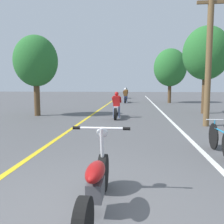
# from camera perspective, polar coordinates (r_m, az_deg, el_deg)

# --- Properties ---
(ground_plane) EXTENTS (120.00, 120.00, 0.00)m
(ground_plane) POSITION_cam_1_polar(r_m,az_deg,el_deg) (3.41, -8.30, -23.10)
(ground_plane) COLOR #515154
(lane_stripe_center) EXTENTS (0.14, 48.00, 0.01)m
(lane_stripe_center) POSITION_cam_1_polar(r_m,az_deg,el_deg) (15.17, -3.80, 0.05)
(lane_stripe_center) COLOR yellow
(lane_stripe_center) RESTS_ON ground
(lane_stripe_edge) EXTENTS (0.14, 48.00, 0.01)m
(lane_stripe_edge) POSITION_cam_1_polar(r_m,az_deg,el_deg) (15.08, 12.00, -0.12)
(lane_stripe_edge) COLOR white
(lane_stripe_edge) RESTS_ON ground
(utility_pole) EXTENTS (1.10, 0.24, 5.53)m
(utility_pole) POSITION_cam_1_polar(r_m,az_deg,el_deg) (10.53, 22.28, 12.34)
(utility_pole) COLOR brown
(utility_pole) RESTS_ON ground
(roadside_tree_right_near) EXTENTS (2.71, 2.44, 5.13)m
(roadside_tree_right_near) POSITION_cam_1_polar(r_m,az_deg,el_deg) (15.34, 21.72, 12.92)
(roadside_tree_right_near) COLOR #513A23
(roadside_tree_right_near) RESTS_ON ground
(roadside_tree_right_far) EXTENTS (3.11, 2.80, 5.19)m
(roadside_tree_right_far) POSITION_cam_1_polar(r_m,az_deg,el_deg) (23.73, 13.82, 10.32)
(roadside_tree_right_far) COLOR #513A23
(roadside_tree_right_far) RESTS_ON ground
(roadside_tree_left) EXTENTS (2.41, 2.17, 4.39)m
(roadside_tree_left) POSITION_cam_1_polar(r_m,az_deg,el_deg) (13.85, -17.88, 11.50)
(roadside_tree_left) COLOR #513A23
(roadside_tree_left) RESTS_ON ground
(motorcycle_foreground) EXTENTS (0.86, 2.06, 1.07)m
(motorcycle_foreground) POSITION_cam_1_polar(r_m,az_deg,el_deg) (3.23, -3.86, -16.83)
(motorcycle_foreground) COLOR black
(motorcycle_foreground) RESTS_ON ground
(motorcycle_rider_lead) EXTENTS (0.50, 2.12, 1.36)m
(motorcycle_rider_lead) POSITION_cam_1_polar(r_m,az_deg,el_deg) (12.27, 1.10, 0.94)
(motorcycle_rider_lead) COLOR black
(motorcycle_rider_lead) RESTS_ON ground
(motorcycle_rider_mid) EXTENTS (0.50, 2.10, 1.45)m
(motorcycle_rider_mid) POSITION_cam_1_polar(r_m,az_deg,el_deg) (23.41, 3.25, 3.62)
(motorcycle_rider_mid) COLOR black
(motorcycle_rider_mid) RESTS_ON ground
(motorcycle_rider_far) EXTENTS (0.50, 2.00, 1.40)m
(motorcycle_rider_far) POSITION_cam_1_polar(r_m,az_deg,el_deg) (31.49, 3.44, 4.30)
(motorcycle_rider_far) COLOR black
(motorcycle_rider_far) RESTS_ON ground
(bicycle_parked) EXTENTS (0.44, 1.68, 0.80)m
(bicycle_parked) POSITION_cam_1_polar(r_m,az_deg,el_deg) (6.36, 24.60, -6.03)
(bicycle_parked) COLOR black
(bicycle_parked) RESTS_ON ground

